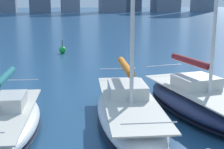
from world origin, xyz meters
The scene contains 4 objects.
sailboat_maroon centered at (-4.01, -6.95, 0.69)m, with size 4.11×8.28×11.84m.
sailboat_orange centered at (-0.43, -6.52, 0.66)m, with size 3.55×8.97×11.59m.
sailboat_teal centered at (4.75, -6.26, 0.61)m, with size 3.44×7.26×10.80m.
channel_buoy centered at (1.55, -26.26, 0.36)m, with size 0.70×0.70×1.40m.
Camera 1 is at (2.79, 5.89, 5.17)m, focal length 50.00 mm.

